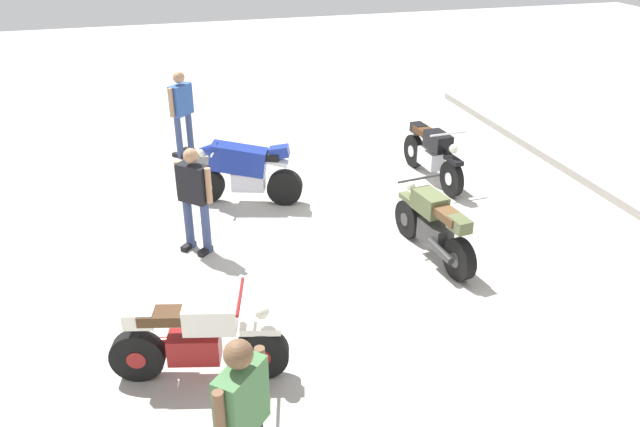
% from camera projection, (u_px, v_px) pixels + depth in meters
% --- Properties ---
extents(ground_plane, '(40.00, 40.00, 0.00)m').
position_uv_depth(ground_plane, '(377.00, 247.00, 9.79)').
color(ground_plane, '#B7B2A8').
extents(curb_edge, '(14.00, 0.30, 0.15)m').
position_uv_depth(curb_edge, '(634.00, 207.00, 10.87)').
color(curb_edge, '#9C978F').
rests_on(curb_edge, ground).
extents(motorcycle_olive_vintage, '(1.95, 0.70, 1.07)m').
position_uv_depth(motorcycle_olive_vintage, '(434.00, 227.00, 9.33)').
color(motorcycle_olive_vintage, black).
rests_on(motorcycle_olive_vintage, ground).
extents(motorcycle_black_cruiser, '(2.09, 0.70, 1.09)m').
position_uv_depth(motorcycle_black_cruiser, '(432.00, 154.00, 11.86)').
color(motorcycle_black_cruiser, black).
rests_on(motorcycle_black_cruiser, ground).
extents(motorcycle_cream_vintage, '(0.86, 1.93, 1.07)m').
position_uv_depth(motorcycle_cream_vintage, '(197.00, 341.00, 6.95)').
color(motorcycle_cream_vintage, black).
rests_on(motorcycle_cream_vintage, ground).
extents(motorcycle_blue_sportbike, '(0.93, 1.90, 1.14)m').
position_uv_depth(motorcycle_blue_sportbike, '(244.00, 170.00, 10.95)').
color(motorcycle_blue_sportbike, black).
rests_on(motorcycle_blue_sportbike, ground).
extents(person_in_blue_shirt, '(0.56, 0.55, 1.73)m').
position_uv_depth(person_in_blue_shirt, '(182.00, 108.00, 12.79)').
color(person_in_blue_shirt, '#384772').
rests_on(person_in_blue_shirt, ground).
extents(person_in_black_shirt, '(0.53, 0.54, 1.62)m').
position_uv_depth(person_in_black_shirt, '(194.00, 194.00, 9.32)').
color(person_in_black_shirt, '#384772').
rests_on(person_in_black_shirt, ground).
extents(person_in_green_shirt, '(0.57, 0.55, 1.77)m').
position_uv_depth(person_in_green_shirt, '(243.00, 416.00, 5.22)').
color(person_in_green_shirt, '#262628').
rests_on(person_in_green_shirt, ground).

